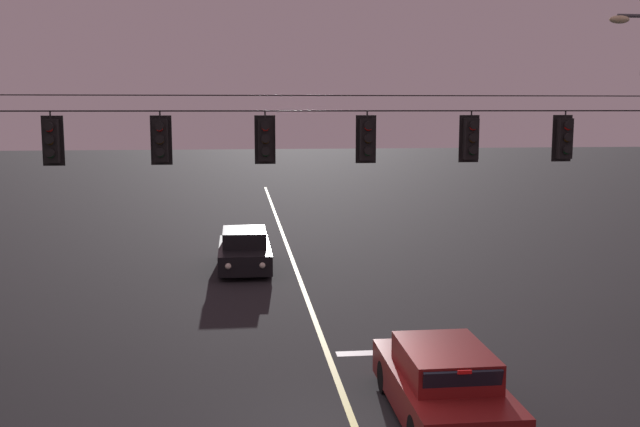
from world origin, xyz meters
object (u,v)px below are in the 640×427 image
traffic_light_far_right (565,138)px  car_waiting_near_lane (443,384)px  traffic_light_leftmost (51,141)px  traffic_light_left_inner (161,140)px  car_oncoming_lead (245,251)px  traffic_light_right_inner (367,139)px  traffic_light_centre (265,140)px  traffic_light_rightmost (471,139)px

traffic_light_far_right → car_waiting_near_lane: size_ratio=0.28×
traffic_light_leftmost → traffic_light_left_inner: (2.38, 0.00, 0.00)m
car_oncoming_lead → traffic_light_left_inner: bearing=-102.1°
traffic_light_right_inner → car_oncoming_lead: size_ratio=0.28×
traffic_light_far_right → car_oncoming_lead: 12.53m
car_waiting_near_lane → traffic_light_right_inner: bearing=98.9°
traffic_light_far_right → car_oncoming_lead: (-7.59, 8.98, -4.31)m
traffic_light_centre → car_waiting_near_lane: bearing=-55.0°
traffic_light_leftmost → car_waiting_near_lane: 9.90m
traffic_light_centre → traffic_light_right_inner: size_ratio=1.00×
traffic_light_centre → traffic_light_right_inner: same height
car_waiting_near_lane → traffic_light_centre: bearing=125.0°
traffic_light_left_inner → car_waiting_near_lane: (5.40, -4.34, -4.31)m
traffic_light_right_inner → traffic_light_rightmost: bearing=0.0°
traffic_light_centre → traffic_light_right_inner: bearing=0.0°
traffic_light_right_inner → car_oncoming_lead: 10.35m
traffic_light_left_inner → traffic_light_far_right: 9.52m
traffic_light_right_inner → car_oncoming_lead: bearing=107.3°
car_waiting_near_lane → car_oncoming_lead: same height
traffic_light_centre → car_waiting_near_lane: (3.04, -4.34, -4.31)m
traffic_light_centre → traffic_light_rightmost: (4.85, 0.00, 0.00)m
car_waiting_near_lane → car_oncoming_lead: size_ratio=0.98×
traffic_light_left_inner → traffic_light_centre: same height
traffic_light_right_inner → car_waiting_near_lane: (0.68, -4.34, -4.31)m
traffic_light_leftmost → traffic_light_right_inner: (7.10, 0.00, 0.00)m
traffic_light_centre → car_oncoming_lead: 9.97m
traffic_light_centre → traffic_light_right_inner: (2.36, 0.00, 0.00)m
traffic_light_left_inner → car_oncoming_lead: size_ratio=0.28×
traffic_light_left_inner → car_oncoming_lead: traffic_light_left_inner is taller
traffic_light_rightmost → car_oncoming_lead: size_ratio=0.28×
traffic_light_left_inner → traffic_light_right_inner: 4.72m
traffic_light_rightmost → traffic_light_right_inner: bearing=180.0°
traffic_light_centre → car_oncoming_lead: traffic_light_centre is taller
traffic_light_right_inner → traffic_light_far_right: bearing=0.0°
traffic_light_centre → car_waiting_near_lane: traffic_light_centre is taller
traffic_light_rightmost → car_waiting_near_lane: traffic_light_rightmost is taller
traffic_light_rightmost → traffic_light_far_right: bearing=0.0°
traffic_light_left_inner → traffic_light_far_right: size_ratio=1.00×
traffic_light_left_inner → car_oncoming_lead: bearing=77.9°
car_waiting_near_lane → car_oncoming_lead: bearing=104.6°
traffic_light_leftmost → traffic_light_left_inner: same height
traffic_light_far_right → car_oncoming_lead: bearing=130.2°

